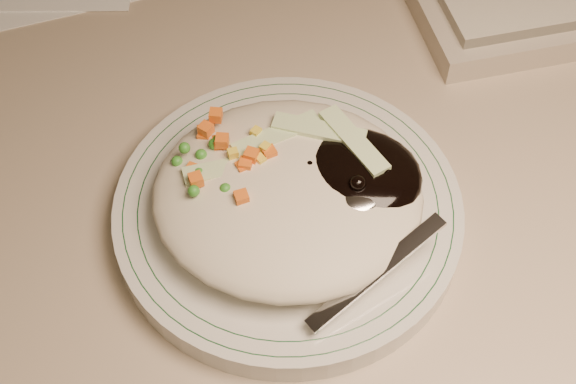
{
  "coord_description": "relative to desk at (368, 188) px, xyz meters",
  "views": [
    {
      "loc": [
        -0.06,
        0.86,
        1.24
      ],
      "look_at": [
        -0.08,
        1.2,
        0.78
      ],
      "focal_mm": 50.0,
      "sensor_mm": 36.0,
      "label": 1
    }
  ],
  "objects": [
    {
      "name": "meal",
      "position": [
        -0.07,
        -0.18,
        0.24
      ],
      "size": [
        0.2,
        0.19,
        0.05
      ],
      "color": "beige",
      "rests_on": "plate"
    },
    {
      "name": "desk",
      "position": [
        0.0,
        0.0,
        0.0
      ],
      "size": [
        1.4,
        0.7,
        0.74
      ],
      "color": "tan",
      "rests_on": "ground"
    },
    {
      "name": "plate_rim",
      "position": [
        -0.08,
        -0.18,
        0.22
      ],
      "size": [
        0.24,
        0.24,
        0.0
      ],
      "color": "#144723",
      "rests_on": "plate"
    },
    {
      "name": "plate",
      "position": [
        -0.08,
        -0.18,
        0.21
      ],
      "size": [
        0.26,
        0.26,
        0.02
      ],
      "primitive_type": "cylinder",
      "color": "silver",
      "rests_on": "desk"
    }
  ]
}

